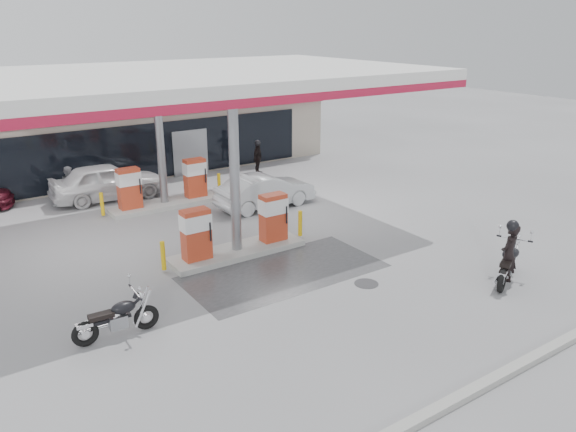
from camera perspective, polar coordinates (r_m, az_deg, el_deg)
name	(u,v)px	position (r m, az deg, el deg)	size (l,w,h in m)	color
ground	(270,276)	(16.71, -1.81, -6.09)	(90.00, 90.00, 0.00)	gray
wet_patch	(284,272)	(16.96, -0.38, -5.68)	(6.00, 3.00, 0.00)	#4C4C4F
drain_cover	(366,284)	(16.38, 7.96, -6.82)	(0.70, 0.70, 0.01)	#38383A
kerb	(460,398)	(12.18, 17.05, -17.25)	(28.00, 0.25, 0.15)	gray
store_building	(101,128)	(30.27, -18.46, 8.49)	(22.00, 8.22, 4.00)	#BEB19F
canopy	(189,80)	(19.61, -10.07, 13.46)	(16.00, 10.02, 5.51)	silver
pump_island_near	(237,233)	(18.02, -5.25, -1.77)	(5.14, 1.30, 1.78)	#9E9E99
pump_island_far	(164,189)	(23.20, -12.52, 2.66)	(5.14, 1.30, 1.78)	#9E9E99
main_motorcycle	(508,265)	(17.38, 21.46, -4.61)	(2.12, 1.19, 1.16)	black
biker_main	(509,254)	(17.05, 21.52, -3.64)	(0.66, 0.43, 1.82)	black
parked_motorcycle	(117,319)	(14.08, -16.93, -9.98)	(2.09, 0.80, 1.07)	black
sedan_white	(107,181)	(24.70, -17.92, 3.36)	(1.85, 4.59, 1.56)	silver
attendant	(70,185)	(24.77, -21.28, 2.99)	(0.75, 0.58, 1.54)	slate
hatchback_silver	(265,191)	(22.57, -2.33, 2.56)	(1.43, 4.10, 1.35)	#B4B8BD
biker_walking	(258,158)	(27.56, -3.09, 5.90)	(0.94, 0.39, 1.60)	black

